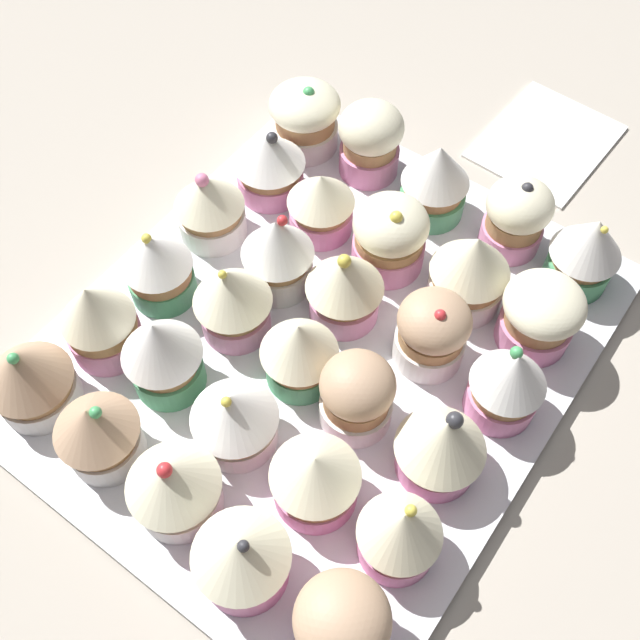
% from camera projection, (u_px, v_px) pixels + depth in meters
% --- Properties ---
extents(ground_plane, '(1.80, 1.80, 0.03)m').
position_uv_depth(ground_plane, '(320.00, 357.00, 0.63)').
color(ground_plane, '#B2A899').
extents(baking_tray, '(0.45, 0.38, 0.01)m').
position_uv_depth(baking_tray, '(320.00, 344.00, 0.61)').
color(baking_tray, silver).
rests_on(baking_tray, ground_plane).
extents(cupcake_0, '(0.07, 0.07, 0.07)m').
position_uv_depth(cupcake_0, '(305.00, 117.00, 0.70)').
color(cupcake_0, white).
rests_on(cupcake_0, baking_tray).
extents(cupcake_1, '(0.06, 0.06, 0.07)m').
position_uv_depth(cupcake_1, '(269.00, 163.00, 0.66)').
color(cupcake_1, pink).
rests_on(cupcake_1, baking_tray).
extents(cupcake_2, '(0.06, 0.06, 0.07)m').
position_uv_depth(cupcake_2, '(209.00, 206.00, 0.64)').
color(cupcake_2, white).
rests_on(cupcake_2, baking_tray).
extents(cupcake_3, '(0.06, 0.06, 0.07)m').
position_uv_depth(cupcake_3, '(157.00, 266.00, 0.60)').
color(cupcake_3, '#4C9E6B').
rests_on(cupcake_3, baking_tray).
extents(cupcake_4, '(0.06, 0.06, 0.08)m').
position_uv_depth(cupcake_4, '(98.00, 319.00, 0.57)').
color(cupcake_4, pink).
rests_on(cupcake_4, baking_tray).
extents(cupcake_5, '(0.06, 0.06, 0.07)m').
position_uv_depth(cupcake_5, '(28.00, 377.00, 0.55)').
color(cupcake_5, white).
rests_on(cupcake_5, baking_tray).
extents(cupcake_6, '(0.06, 0.06, 0.07)m').
position_uv_depth(cupcake_6, '(370.00, 140.00, 0.68)').
color(cupcake_6, pink).
rests_on(cupcake_6, baking_tray).
extents(cupcake_7, '(0.06, 0.06, 0.06)m').
position_uv_depth(cupcake_7, '(321.00, 202.00, 0.64)').
color(cupcake_7, pink).
rests_on(cupcake_7, baking_tray).
extents(cupcake_8, '(0.06, 0.06, 0.08)m').
position_uv_depth(cupcake_8, '(278.00, 252.00, 0.60)').
color(cupcake_8, white).
rests_on(cupcake_8, baking_tray).
extents(cupcake_9, '(0.06, 0.06, 0.08)m').
position_uv_depth(cupcake_9, '(232.00, 299.00, 0.58)').
color(cupcake_9, pink).
rests_on(cupcake_9, baking_tray).
extents(cupcake_10, '(0.06, 0.06, 0.08)m').
position_uv_depth(cupcake_10, '(162.00, 353.00, 0.55)').
color(cupcake_10, '#4C9E6B').
rests_on(cupcake_10, baking_tray).
extents(cupcake_11, '(0.06, 0.06, 0.07)m').
position_uv_depth(cupcake_11, '(98.00, 432.00, 0.52)').
color(cupcake_11, white).
rests_on(cupcake_11, baking_tray).
extents(cupcake_12, '(0.06, 0.06, 0.08)m').
position_uv_depth(cupcake_12, '(438.00, 181.00, 0.65)').
color(cupcake_12, '#4C9E6B').
rests_on(cupcake_12, baking_tray).
extents(cupcake_13, '(0.06, 0.06, 0.07)m').
position_uv_depth(cupcake_13, '(391.00, 236.00, 0.62)').
color(cupcake_13, pink).
rests_on(cupcake_13, baking_tray).
extents(cupcake_14, '(0.06, 0.06, 0.08)m').
position_uv_depth(cupcake_14, '(349.00, 287.00, 0.59)').
color(cupcake_14, pink).
rests_on(cupcake_14, baking_tray).
extents(cupcake_15, '(0.06, 0.06, 0.07)m').
position_uv_depth(cupcake_15, '(299.00, 351.00, 0.56)').
color(cupcake_15, '#4C9E6B').
rests_on(cupcake_15, baking_tray).
extents(cupcake_16, '(0.06, 0.06, 0.07)m').
position_uv_depth(cupcake_16, '(235.00, 417.00, 0.53)').
color(cupcake_16, white).
rests_on(cupcake_16, baking_tray).
extents(cupcake_17, '(0.07, 0.07, 0.07)m').
position_uv_depth(cupcake_17, '(177.00, 488.00, 0.50)').
color(cupcake_17, white).
rests_on(cupcake_17, baking_tray).
extents(cupcake_18, '(0.06, 0.06, 0.07)m').
position_uv_depth(cupcake_18, '(516.00, 216.00, 0.63)').
color(cupcake_18, pink).
rests_on(cupcake_18, baking_tray).
extents(cupcake_19, '(0.06, 0.06, 0.08)m').
position_uv_depth(cupcake_19, '(470.00, 270.00, 0.59)').
color(cupcake_19, white).
rests_on(cupcake_19, baking_tray).
extents(cupcake_20, '(0.06, 0.06, 0.07)m').
position_uv_depth(cupcake_20, '(432.00, 331.00, 0.57)').
color(cupcake_20, white).
rests_on(cupcake_20, baking_tray).
extents(cupcake_21, '(0.05, 0.05, 0.07)m').
position_uv_depth(cupcake_21, '(357.00, 394.00, 0.54)').
color(cupcake_21, white).
rests_on(cupcake_21, baking_tray).
extents(cupcake_22, '(0.06, 0.06, 0.07)m').
position_uv_depth(cupcake_22, '(315.00, 477.00, 0.51)').
color(cupcake_22, pink).
rests_on(cupcake_22, baking_tray).
extents(cupcake_23, '(0.06, 0.06, 0.07)m').
position_uv_depth(cupcake_23, '(242.00, 557.00, 0.48)').
color(cupcake_23, pink).
rests_on(cupcake_23, baking_tray).
extents(cupcake_24, '(0.06, 0.06, 0.08)m').
position_uv_depth(cupcake_24, '(586.00, 251.00, 0.61)').
color(cupcake_24, '#4C9E6B').
rests_on(cupcake_24, baking_tray).
extents(cupcake_25, '(0.06, 0.06, 0.06)m').
position_uv_depth(cupcake_25, '(540.00, 314.00, 0.58)').
color(cupcake_25, pink).
rests_on(cupcake_25, baking_tray).
extents(cupcake_26, '(0.06, 0.06, 0.08)m').
position_uv_depth(cupcake_26, '(508.00, 383.00, 0.54)').
color(cupcake_26, pink).
rests_on(cupcake_26, baking_tray).
extents(cupcake_27, '(0.06, 0.06, 0.08)m').
position_uv_depth(cupcake_27, '(441.00, 444.00, 0.52)').
color(cupcake_27, pink).
rests_on(cupcake_27, baking_tray).
extents(cupcake_28, '(0.06, 0.06, 0.07)m').
position_uv_depth(cupcake_28, '(400.00, 532.00, 0.49)').
color(cupcake_28, pink).
rests_on(cupcake_28, baking_tray).
extents(cupcake_29, '(0.06, 0.06, 0.07)m').
position_uv_depth(cupcake_29, '(342.00, 624.00, 0.46)').
color(cupcake_29, pink).
rests_on(cupcake_29, baking_tray).
extents(napkin, '(0.14, 0.12, 0.01)m').
position_uv_depth(napkin, '(546.00, 140.00, 0.74)').
color(napkin, white).
rests_on(napkin, ground_plane).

